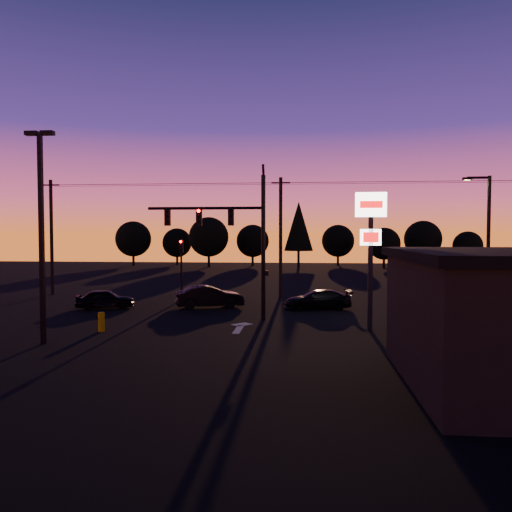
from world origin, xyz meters
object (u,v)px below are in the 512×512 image
(pylon_sign, at_px, (371,231))
(streetlight, at_px, (487,240))
(parking_lot_light, at_px, (41,222))
(bollard, at_px, (101,322))
(traffic_signal_mast, at_px, (235,231))
(car_right, at_px, (318,299))
(car_left, at_px, (105,299))
(car_mid, at_px, (209,297))
(secondary_signal, at_px, (181,261))
(suv_parked, at_px, (443,329))

(pylon_sign, relative_size, streetlight, 0.85)
(parking_lot_light, xyz_separation_m, streetlight, (21.41, 8.50, -0.85))
(pylon_sign, height_order, bollard, pylon_sign)
(traffic_signal_mast, distance_m, streetlight, 14.10)
(traffic_signal_mast, distance_m, car_right, 7.67)
(car_left, bearing_deg, car_mid, -97.63)
(traffic_signal_mast, distance_m, bollard, 8.54)
(car_left, bearing_deg, traffic_signal_mast, -126.15)
(secondary_signal, xyz_separation_m, streetlight, (18.91, -5.99, 1.56))
(traffic_signal_mast, bearing_deg, car_right, 41.72)
(bollard, distance_m, car_left, 7.76)
(car_mid, bearing_deg, pylon_sign, -144.60)
(parking_lot_light, height_order, car_mid, parking_lot_light)
(pylon_sign, xyz_separation_m, bollard, (-13.12, -1.59, -4.45))
(pylon_sign, relative_size, bollard, 7.32)
(traffic_signal_mast, relative_size, car_right, 2.02)
(parking_lot_light, height_order, car_left, parking_lot_light)
(secondary_signal, height_order, suv_parked, secondary_signal)
(suv_parked, bearing_deg, traffic_signal_mast, 128.11)
(bollard, relative_size, car_mid, 0.21)
(secondary_signal, bearing_deg, traffic_signal_mast, -56.81)
(pylon_sign, bearing_deg, car_left, 160.34)
(car_right, relative_size, suv_parked, 0.86)
(car_mid, bearing_deg, traffic_signal_mast, -170.94)
(parking_lot_light, bearing_deg, suv_parked, 4.94)
(streetlight, relative_size, car_left, 2.20)
(parking_lot_light, bearing_deg, car_right, 42.74)
(secondary_signal, xyz_separation_m, car_left, (-3.87, -4.32, -2.24))
(traffic_signal_mast, relative_size, suv_parked, 1.73)
(car_right, distance_m, suv_parked, 10.97)
(secondary_signal, relative_size, car_mid, 0.99)
(bollard, distance_m, car_mid, 9.08)
(traffic_signal_mast, height_order, streetlight, traffic_signal_mast)
(parking_lot_light, relative_size, suv_parked, 1.84)
(pylon_sign, xyz_separation_m, streetlight, (6.91, 4.00, -0.49))
(streetlight, bearing_deg, pylon_sign, -149.92)
(pylon_sign, height_order, suv_parked, pylon_sign)
(streetlight, distance_m, suv_parked, 8.98)
(car_mid, bearing_deg, parking_lot_light, 136.08)
(traffic_signal_mast, height_order, bollard, traffic_signal_mast)
(car_right, bearing_deg, pylon_sign, 12.02)
(secondary_signal, relative_size, suv_parked, 0.88)
(pylon_sign, xyz_separation_m, suv_parked, (2.72, -3.01, -4.23))
(parking_lot_light, bearing_deg, secondary_signal, 80.21)
(pylon_sign, distance_m, car_left, 17.39)
(traffic_signal_mast, xyz_separation_m, car_right, (4.73, 4.21, -4.32))
(traffic_signal_mast, xyz_separation_m, bollard, (-6.02, -4.08, -4.47))
(car_mid, distance_m, suv_parked, 15.45)
(car_left, bearing_deg, streetlight, -110.45)
(car_mid, xyz_separation_m, car_right, (6.95, 0.05, -0.10))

